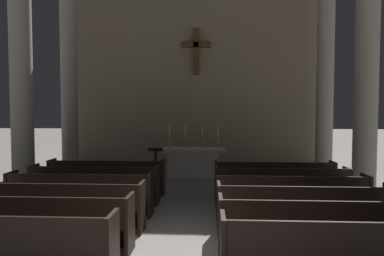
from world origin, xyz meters
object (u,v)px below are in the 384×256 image
object	(u,v)px
candlestick_outer_left	(170,141)
column_right_second	(367,63)
pew_right_row_3	(304,210)
candlestick_inner_left	(185,141)
altar	(194,161)
pew_left_row_2	(35,223)
pew_left_row_4	(80,194)
pew_left_row_5	(95,184)
candlestick_outer_right	(218,141)
pew_right_row_1	(346,254)
column_left_third	(69,77)
candlestick_inner_right	(202,141)
lectern	(156,166)
column_right_third	(325,76)
pew_right_row_6	(274,178)
pew_right_row_5	(282,186)
column_left_second	(21,66)
pew_right_row_2	(321,228)
pew_left_row_3	(61,206)
pew_left_row_6	(107,177)
pew_right_row_4	(291,196)

from	to	relation	value
candlestick_outer_left	column_right_second	bearing A→B (deg)	-25.35
pew_right_row_3	candlestick_inner_left	world-z (taller)	candlestick_inner_left
altar	candlestick_inner_left	world-z (taller)	candlestick_inner_left
pew_left_row_2	pew_left_row_4	bearing A→B (deg)	90.00
pew_left_row_5	candlestick_outer_right	bearing A→B (deg)	48.75
pew_right_row_1	column_left_third	distance (m)	11.07
pew_right_row_1	candlestick_outer_left	world-z (taller)	candlestick_outer_left
candlestick_inner_right	lectern	xyz separation A→B (m)	(-1.46, -1.20, -0.71)
column_right_third	candlestick_outer_left	size ratio (longest dim) A/B	9.49
pew_left_row_4	pew_right_row_6	size ratio (longest dim) A/B	1.00
column_right_third	candlestick_outer_left	xyz separation A→B (m)	(-5.52, -0.58, -2.29)
pew_right_row_5	column_left_second	bearing A→B (deg)	172.05
pew_right_row_6	candlestick_outer_right	bearing A→B (deg)	118.88
pew_left_row_2	pew_right_row_3	world-z (taller)	same
pew_left_row_2	pew_right_row_2	bearing A→B (deg)	0.00
column_right_third	candlestick_inner_left	size ratio (longest dim) A/B	9.49
column_right_third	altar	distance (m)	5.59
pew_left_row_3	pew_left_row_6	distance (m)	2.89
pew_right_row_5	candlestick_outer_left	world-z (taller)	candlestick_outer_left
column_right_third	pew_right_row_4	bearing A→B (deg)	-114.83
pew_left_row_6	column_right_third	size ratio (longest dim) A/B	0.44
column_right_second	altar	xyz separation A→B (m)	(-4.67, 2.62, -3.02)
pew_left_row_2	pew_left_row_4	world-z (taller)	same
pew_right_row_6	column_left_third	world-z (taller)	column_left_third
candlestick_inner_left	lectern	world-z (taller)	candlestick_inner_left
pew_left_row_3	lectern	size ratio (longest dim) A/B	2.77
pew_right_row_6	candlestick_inner_left	size ratio (longest dim) A/B	4.17
pew_left_row_6	lectern	distance (m)	1.83
pew_left_row_4	pew_right_row_3	size ratio (longest dim) A/B	1.00
pew_right_row_3	candlestick_outer_left	distance (m)	6.40
pew_right_row_6	column_left_second	size ratio (longest dim) A/B	0.44
pew_left_row_5	pew_right_row_1	distance (m)	6.00
pew_left_row_4	column_left_third	xyz separation A→B (m)	(-2.38, 5.13, 3.07)
pew_left_row_2	pew_right_row_4	bearing A→B (deg)	22.78
pew_right_row_3	candlestick_outer_right	size ratio (longest dim) A/B	4.17
pew_left_row_2	candlestick_outer_left	distance (m)	6.69
pew_right_row_6	column_right_second	xyz separation A→B (m)	(2.38, 0.01, 3.07)
pew_left_row_6	pew_left_row_3	bearing A→B (deg)	-90.00
pew_right_row_6	candlestick_inner_right	world-z (taller)	candlestick_inner_right
pew_left_row_5	candlestick_inner_left	xyz separation A→B (m)	(2.00, 3.59, 0.78)
pew_left_row_6	column_right_third	xyz separation A→B (m)	(6.97, 3.20, 3.07)
pew_right_row_2	column_right_third	bearing A→B (deg)	71.41
pew_left_row_3	pew_left_row_6	bearing A→B (deg)	90.00
pew_left_row_3	pew_right_row_5	distance (m)	4.98
pew_right_row_5	column_right_second	world-z (taller)	column_right_second
pew_right_row_2	pew_right_row_5	distance (m)	2.89
column_right_third	candlestick_outer_right	world-z (taller)	column_right_third
pew_left_row_2	pew_right_row_3	distance (m)	4.70
candlestick_inner_right	pew_right_row_2	bearing A→B (deg)	-72.88
pew_left_row_6	candlestick_outer_left	distance (m)	3.10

